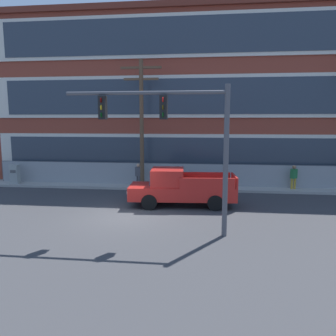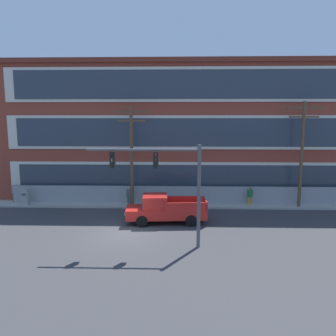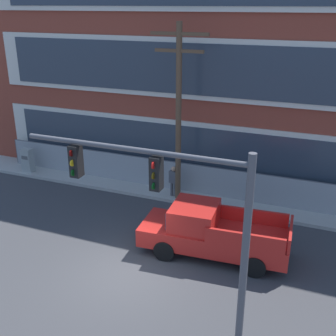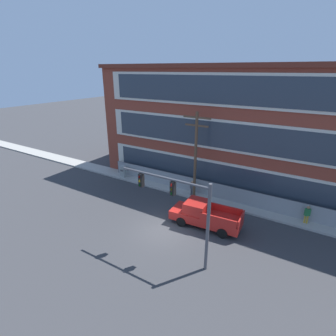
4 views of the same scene
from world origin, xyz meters
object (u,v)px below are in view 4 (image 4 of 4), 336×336
Objects in this scene: traffic_signal_mast at (180,202)px; electrical_cabinet at (123,172)px; pickup_truck_red at (204,215)px; pedestrian_by_fence at (307,214)px; utility_pole_near_corner at (196,152)px; pedestrian_near_cabinet at (192,187)px.

traffic_signal_mast is 4.24× the size of electrical_cabinet.
pickup_truck_red reaches higher than pedestrian_by_fence.
electrical_cabinet is at bearing 161.26° from pickup_truck_red.
pedestrian_by_fence reaches higher than electrical_cabinet.
utility_pole_near_corner is (-2.79, 3.90, 3.68)m from pickup_truck_red.
traffic_signal_mast is 15.06m from electrical_cabinet.
pedestrian_by_fence is at bearing 32.15° from pickup_truck_red.
pickup_truck_red is at bearing -18.74° from electrical_cabinet.
pedestrian_near_cabinet is at bearing 0.28° from electrical_cabinet.
utility_pole_near_corner reaches higher than traffic_signal_mast.
pickup_truck_red reaches higher than pedestrian_near_cabinet.
pickup_truck_red reaches higher than electrical_cabinet.
utility_pole_near_corner is 5.57× the size of electrical_cabinet.
utility_pole_near_corner reaches higher than pedestrian_near_cabinet.
pedestrian_near_cabinet is at bearing 153.41° from utility_pole_near_corner.
pedestrian_near_cabinet is 9.99m from pedestrian_by_fence.
utility_pole_near_corner is at bearing -26.59° from pedestrian_near_cabinet.
traffic_signal_mast is 11.49m from pedestrian_by_fence.
electrical_cabinet is (-12.00, 8.42, -3.44)m from traffic_signal_mast.
traffic_signal_mast is at bearing -35.06° from electrical_cabinet.
pickup_truck_red is 12.43m from electrical_cabinet.
traffic_signal_mast reaches higher than electrical_cabinet.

